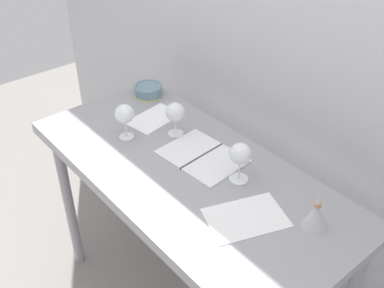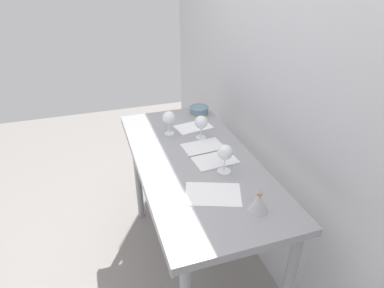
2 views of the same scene
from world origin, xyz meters
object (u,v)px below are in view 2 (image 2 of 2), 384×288
Objects in this scene: open_notebook at (209,153)px; tasting_bowl at (199,110)px; wine_glass_far_right at (225,153)px; tasting_sheet_lower at (213,194)px; decanter_funnel at (259,202)px; tasting_sheet_upper at (193,127)px; wine_glass_far_left at (201,123)px; wine_glass_near_left at (169,118)px.

open_notebook is 2.40× the size of tasting_bowl.
wine_glass_far_right is 0.23m from tasting_sheet_lower.
wine_glass_far_right reaches higher than decanter_funnel.
tasting_sheet_upper is 0.22m from tasting_bowl.
tasting_sheet_upper is at bearing -29.13° from tasting_bowl.
tasting_sheet_lower is at bearing -15.21° from tasting_bowl.
open_notebook is 0.37m from tasting_sheet_lower.
decanter_funnel is at bearing -0.64° from open_notebook.
wine_glass_far_right is 0.67× the size of tasting_sheet_upper.
wine_glass_far_left is 0.45× the size of open_notebook.
tasting_bowl is at bearing 170.80° from wine_glass_far_right.
tasting_bowl is at bearing 162.65° from wine_glass_far_left.
tasting_sheet_upper and tasting_sheet_lower have the same top height.
wine_glass_far_left reaches higher than open_notebook.
tasting_sheet_upper is (-0.05, 0.18, -0.11)m from wine_glass_near_left.
wine_glass_near_left reaches higher than open_notebook.
wine_glass_far_right is 0.22m from open_notebook.
tasting_sheet_upper is 0.73m from tasting_sheet_lower.
tasting_sheet_lower is at bearing -37.76° from wine_glass_far_right.
tasting_sheet_lower is at bearing -20.25° from tasting_sheet_upper.
open_notebook is 0.57m from tasting_bowl.
wine_glass_near_left is 0.59× the size of tasting_sheet_lower.
wine_glass_far_right reaches higher than wine_glass_near_left.
tasting_sheet_lower is (0.67, 0.04, -0.11)m from wine_glass_near_left.
wine_glass_far_right reaches higher than open_notebook.
tasting_bowl reaches higher than open_notebook.
wine_glass_far_right is 0.53m from wine_glass_near_left.
tasting_sheet_lower is (0.56, -0.14, -0.10)m from wine_glass_far_left.
tasting_sheet_upper is at bearing 104.54° from wine_glass_near_left.
wine_glass_far_right reaches higher than wine_glass_far_left.
wine_glass_far_right is at bearing 162.92° from tasting_sheet_lower.
tasting_bowl is 0.99× the size of decanter_funnel.
wine_glass_far_left is 0.58m from tasting_sheet_lower.
tasting_bowl is at bearing 141.67° from tasting_sheet_upper.
wine_glass_near_left is 1.12× the size of tasting_bowl.
decanter_funnel is at bearing -8.72° from tasting_sheet_upper.
tasting_sheet_upper is at bearing 178.95° from wine_glass_far_left.
wine_glass_near_left reaches higher than tasting_bowl.
tasting_bowl is at bearing 174.71° from decanter_funnel.
wine_glass_near_left is at bearing -50.07° from tasting_bowl.
tasting_sheet_lower is 1.91× the size of tasting_bowl.
wine_glass_far_right is at bearing -9.20° from tasting_bowl.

